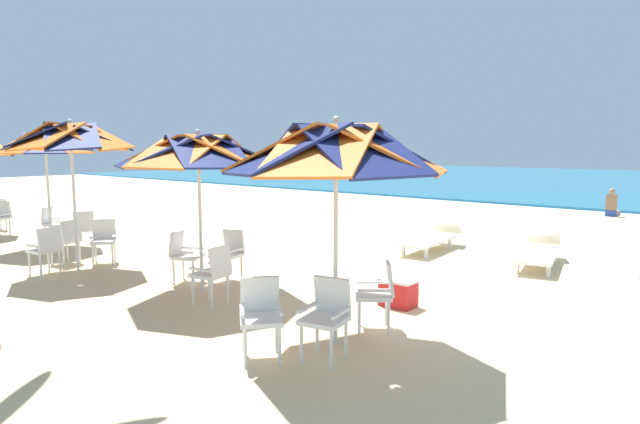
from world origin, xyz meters
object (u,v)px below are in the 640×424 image
beachgoer_seated (612,207)px  plastic_chair_4 (214,271)px  beach_umbrella_2 (71,139)px  beach_umbrella_3 (45,145)px  sun_lounger_2 (431,238)px  sun_lounger_1 (539,252)px  plastic_chair_1 (379,291)px  beach_umbrella_1 (198,152)px  plastic_chair_6 (104,238)px  plastic_chair_10 (53,222)px  plastic_chair_2 (261,312)px  plastic_chair_3 (184,253)px  beach_umbrella_0 (336,151)px  plastic_chair_0 (327,313)px  plastic_chair_7 (46,248)px  plastic_chair_5 (229,252)px  plastic_chair_9 (84,227)px  plastic_chair_8 (67,239)px  plastic_chair_13 (0,216)px  cooler_box (398,292)px

beachgoer_seated → plastic_chair_4: bearing=-97.8°
beach_umbrella_2 → beach_umbrella_3: 2.79m
sun_lounger_2 → sun_lounger_1: bearing=-0.8°
plastic_chair_1 → beachgoer_seated: (-0.37, 14.15, -0.20)m
plastic_chair_1 → beach_umbrella_1: size_ratio=0.34×
plastic_chair_6 → plastic_chair_10: (-3.07, 0.32, 0.00)m
plastic_chair_2 → beach_umbrella_1: 3.42m
plastic_chair_3 → beach_umbrella_0: bearing=-8.5°
plastic_chair_0 → beach_umbrella_2: size_ratio=0.31×
plastic_chair_1 → plastic_chair_2: size_ratio=1.00×
plastic_chair_4 → plastic_chair_7: 3.76m
plastic_chair_5 → plastic_chair_9: size_ratio=1.00×
plastic_chair_4 → sun_lounger_1: plastic_chair_4 is taller
plastic_chair_2 → sun_lounger_1: plastic_chair_2 is taller
plastic_chair_8 → plastic_chair_9: 1.47m
beach_umbrella_0 → plastic_chair_13: bearing=178.4°
plastic_chair_3 → beachgoer_seated: size_ratio=0.94×
plastic_chair_5 → cooler_box: bearing=11.4°
plastic_chair_1 → plastic_chair_6: same height
plastic_chair_3 → plastic_chair_5: same height
plastic_chair_8 → beach_umbrella_1: bearing=8.3°
beach_umbrella_1 → plastic_chair_6: 3.49m
beach_umbrella_0 → plastic_chair_5: 3.83m
beach_umbrella_0 → beach_umbrella_1: size_ratio=1.01×
plastic_chair_7 → beach_umbrella_1: bearing=22.2°
plastic_chair_10 → sun_lounger_1: (9.61, 4.93, -0.22)m
plastic_chair_6 → beach_umbrella_3: (-2.59, 0.07, 1.82)m
cooler_box → plastic_chair_2: bearing=-93.0°
beach_umbrella_1 → plastic_chair_5: bearing=102.8°
beach_umbrella_1 → plastic_chair_10: bearing=177.2°
plastic_chair_7 → plastic_chair_6: bearing=98.2°
beach_umbrella_0 → plastic_chair_0: (0.18, -0.37, -1.72)m
plastic_chair_0 → plastic_chair_6: (-6.31, 0.77, 0.00)m
plastic_chair_6 → plastic_chair_3: bearing=3.6°
sun_lounger_2 → plastic_chair_9: bearing=-140.4°
plastic_chair_0 → plastic_chair_8: (-6.80, 0.28, 0.00)m
beach_umbrella_2 → plastic_chair_8: beach_umbrella_2 is taller
plastic_chair_7 → plastic_chair_9: size_ratio=1.00×
plastic_chair_13 → cooler_box: bearing=7.3°
plastic_chair_2 → sun_lounger_2: bearing=103.1°
beach_umbrella_3 → plastic_chair_5: bearing=6.8°
plastic_chair_5 → sun_lounger_2: 4.77m
plastic_chair_3 → plastic_chair_5: size_ratio=1.00×
cooler_box → beachgoer_seated: bearing=90.1°
plastic_chair_0 → plastic_chair_4: bearing=170.1°
beach_umbrella_2 → plastic_chair_13: size_ratio=3.19×
plastic_chair_4 → beachgoer_seated: 14.96m
plastic_chair_10 → plastic_chair_3: bearing=-1.8°
beach_umbrella_0 → plastic_chair_10: bearing=175.5°
beach_umbrella_0 → plastic_chair_7: (-5.97, -0.75, -1.72)m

